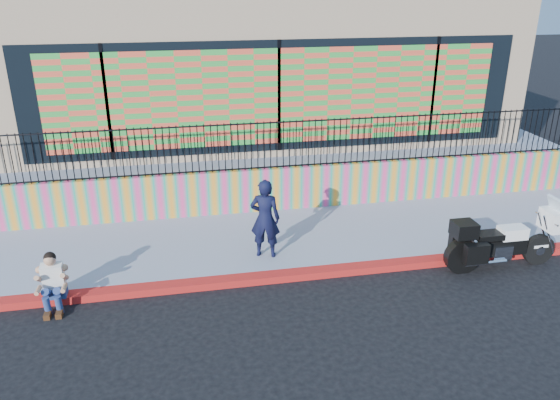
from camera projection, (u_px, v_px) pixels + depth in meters
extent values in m
plane|color=black|center=(317.00, 276.00, 11.13)|extent=(90.00, 90.00, 0.00)
cube|color=red|center=(318.00, 273.00, 11.10)|extent=(16.00, 0.30, 0.15)
cube|color=#8B90A7|center=(299.00, 237.00, 12.60)|extent=(16.00, 3.00, 0.15)
cube|color=#F64087|center=(286.00, 188.00, 13.82)|extent=(16.00, 0.20, 1.10)
cube|color=#8B90A7|center=(255.00, 137.00, 18.48)|extent=(16.00, 10.00, 1.25)
cube|color=tan|center=(255.00, 59.00, 17.31)|extent=(14.00, 8.00, 4.00)
cube|color=black|center=(279.00, 97.00, 13.81)|extent=(12.60, 0.04, 2.80)
cube|color=#F55336|center=(279.00, 97.00, 13.78)|extent=(11.48, 0.02, 2.40)
cylinder|color=black|center=(538.00, 249.00, 11.48)|extent=(0.67, 0.14, 0.67)
cylinder|color=black|center=(462.00, 257.00, 11.17)|extent=(0.67, 0.14, 0.67)
cube|color=black|center=(502.00, 246.00, 11.26)|extent=(0.97, 0.29, 0.35)
cube|color=silver|center=(499.00, 250.00, 11.29)|extent=(0.41, 0.35, 0.31)
cube|color=white|center=(512.00, 232.00, 11.19)|extent=(0.56, 0.33, 0.24)
cube|color=black|center=(488.00, 236.00, 11.10)|extent=(0.56, 0.35, 0.12)
cube|color=white|center=(552.00, 220.00, 11.26)|extent=(0.31, 0.53, 0.43)
cube|color=silver|center=(557.00, 205.00, 11.15)|extent=(0.19, 0.47, 0.34)
cube|color=black|center=(464.00, 229.00, 10.93)|extent=(0.45, 0.43, 0.31)
cube|color=black|center=(476.00, 254.00, 10.83)|extent=(0.49, 0.18, 0.41)
cube|color=black|center=(461.00, 240.00, 11.39)|extent=(0.49, 0.18, 0.41)
cube|color=white|center=(539.00, 245.00, 11.44)|extent=(0.33, 0.16, 0.06)
imported|color=black|center=(265.00, 218.00, 11.33)|extent=(0.72, 0.58, 1.71)
cube|color=navy|center=(57.00, 292.00, 10.11)|extent=(0.36, 0.28, 0.18)
cube|color=white|center=(53.00, 276.00, 9.94)|extent=(0.38, 0.27, 0.54)
sphere|color=tan|center=(50.00, 260.00, 9.77)|extent=(0.21, 0.21, 0.21)
cube|color=#472814|center=(48.00, 314.00, 9.77)|extent=(0.11, 0.26, 0.10)
cube|color=#472814|center=(60.00, 313.00, 9.80)|extent=(0.11, 0.26, 0.10)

